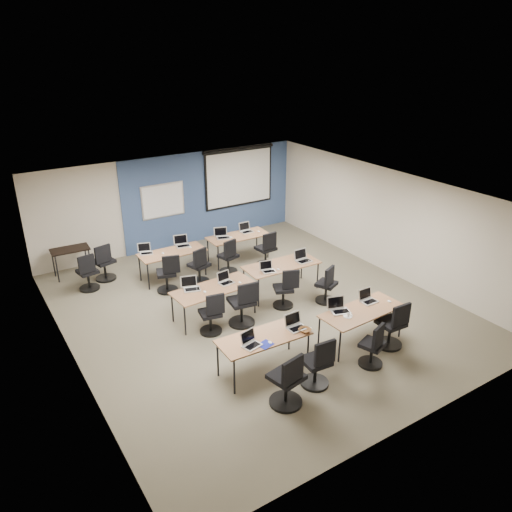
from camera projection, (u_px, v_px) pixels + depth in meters
floor at (256, 308)px, 11.41m from camera, size 8.00×9.00×0.02m
ceiling at (256, 194)px, 10.33m from camera, size 8.00×9.00×0.02m
wall_back at (172, 202)px, 14.35m from camera, size 8.00×0.04×2.70m
wall_front at (418, 356)px, 7.39m from camera, size 8.00×0.04×2.70m
wall_left at (67, 302)px, 8.90m from camera, size 0.04×9.00×2.70m
wall_right at (387, 221)px, 12.84m from camera, size 0.04×9.00×2.70m
blue_accent_panel at (211, 195)px, 14.94m from camera, size 5.50×0.04×2.70m
whiteboard at (163, 201)px, 14.11m from camera, size 1.28×0.03×0.98m
projector_screen at (239, 174)px, 15.14m from camera, size 2.40×0.10×1.82m
training_table_front_left at (264, 339)px, 9.01m from camera, size 1.71×0.71×0.73m
training_table_front_right at (362, 312)px, 9.88m from camera, size 1.76×0.73×0.73m
training_table_mid_left at (214, 290)px, 10.77m from camera, size 1.82×0.76×0.73m
training_table_mid_right at (282, 266)px, 11.88m from camera, size 1.84×0.77×0.73m
training_table_back_left at (172, 254)px, 12.59m from camera, size 1.67×0.70×0.73m
training_table_back_right at (238, 237)px, 13.61m from camera, size 1.70×0.71×0.73m
laptop_0 at (250, 342)px, 8.72m from camera, size 0.32×0.28×0.25m
mouse_0 at (270, 342)px, 8.80m from camera, size 0.08×0.10×0.03m
task_chair_0 at (288, 384)px, 8.22m from camera, size 0.57×0.57×1.04m
laptop_1 at (295, 324)px, 9.25m from camera, size 0.35×0.30×0.26m
mouse_1 at (310, 328)px, 9.22m from camera, size 0.09×0.11×0.04m
task_chair_1 at (318, 366)px, 8.71m from camera, size 0.51×0.51×0.99m
laptop_2 at (339, 308)px, 9.81m from camera, size 0.36×0.31×0.27m
mouse_2 at (351, 315)px, 9.67m from camera, size 0.07×0.10×0.04m
task_chair_2 at (373, 349)px, 9.24m from camera, size 0.48×0.46×0.95m
laptop_3 at (368, 298)px, 10.18m from camera, size 0.33×0.28×0.25m
mouse_3 at (389, 301)px, 10.17m from camera, size 0.08×0.11×0.04m
task_chair_3 at (392, 328)px, 9.83m from camera, size 0.54×0.54×1.01m
laptop_4 at (191, 286)px, 10.68m from camera, size 0.35×0.30×0.27m
mouse_4 at (205, 292)px, 10.55m from camera, size 0.08×0.11×0.03m
task_chair_4 at (212, 317)px, 10.29m from camera, size 0.47×0.47×0.96m
laptop_5 at (225, 280)px, 10.95m from camera, size 0.32×0.27×0.24m
mouse_5 at (240, 282)px, 10.96m from camera, size 0.07×0.10×0.03m
task_chair_5 at (243, 307)px, 10.59m from camera, size 0.57×0.57×1.05m
laptop_6 at (268, 269)px, 11.49m from camera, size 0.30×0.26×0.23m
mouse_6 at (278, 269)px, 11.59m from camera, size 0.06×0.09×0.03m
task_chair_6 at (285, 291)px, 11.31m from camera, size 0.50×0.47×0.96m
laptop_7 at (303, 258)px, 12.03m from camera, size 0.36×0.31×0.27m
mouse_7 at (309, 261)px, 12.02m from camera, size 0.08×0.10×0.03m
task_chair_7 at (327, 287)px, 11.50m from camera, size 0.51×0.47×0.96m
laptop_8 at (146, 251)px, 12.46m from camera, size 0.32×0.27×0.24m
mouse_8 at (163, 253)px, 12.45m from camera, size 0.07×0.10×0.03m
task_chair_8 at (168, 276)px, 12.00m from camera, size 0.52×0.51×0.99m
laptop_9 at (182, 243)px, 12.91m from camera, size 0.36×0.31×0.27m
mouse_9 at (190, 247)px, 12.81m from camera, size 0.06×0.09×0.03m
task_chair_9 at (200, 269)px, 12.42m from camera, size 0.51×0.50×0.98m
laptop_10 at (222, 235)px, 13.43m from camera, size 0.36×0.30×0.27m
mouse_10 at (231, 237)px, 13.45m from camera, size 0.07×0.10×0.03m
task_chair_10 at (229, 259)px, 12.97m from camera, size 0.48×0.48×0.97m
laptop_11 at (246, 230)px, 13.84m from camera, size 0.34×0.29×0.25m
mouse_11 at (259, 231)px, 13.85m from camera, size 0.07×0.10×0.03m
task_chair_11 at (267, 252)px, 13.36m from camera, size 0.52×0.52×1.00m
blue_mousepad at (265, 344)px, 8.75m from camera, size 0.31×0.28×0.01m
snack_bowl at (305, 330)px, 9.14m from camera, size 0.27×0.27×0.06m
snack_plate at (348, 316)px, 9.63m from camera, size 0.20×0.20×0.01m
coffee_cup at (348, 315)px, 9.62m from camera, size 0.06×0.06×0.05m
utility_table at (70, 252)px, 12.72m from camera, size 0.94×0.52×0.75m
spare_chair_a at (104, 265)px, 12.58m from camera, size 0.52×0.52×1.00m
spare_chair_b at (88, 275)px, 12.08m from camera, size 0.49×0.49×0.98m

